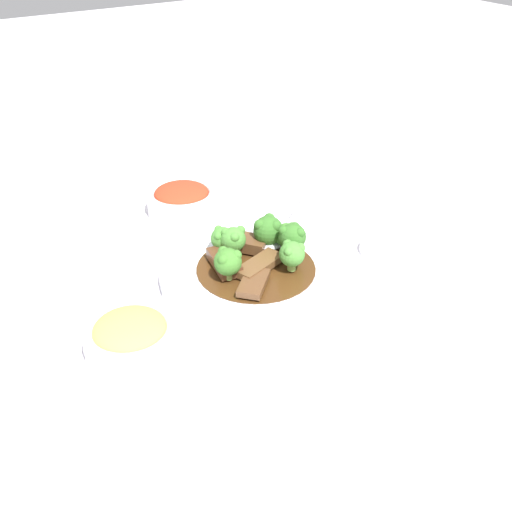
{
  "coord_description": "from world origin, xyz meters",
  "views": [
    {
      "loc": [
        -0.56,
        0.36,
        0.46
      ],
      "look_at": [
        0.0,
        0.0,
        0.03
      ],
      "focal_mm": 42.0,
      "sensor_mm": 36.0,
      "label": 1
    }
  ],
  "objects_px": {
    "broccoli_floret_2": "(268,230)",
    "broccoli_floret_6": "(222,238)",
    "beef_strip_1": "(259,265)",
    "beef_strip_3": "(224,262)",
    "broccoli_floret_1": "(233,239)",
    "side_bowl_appetizer": "(131,337)",
    "sauce_dish": "(383,248)",
    "beef_strip_0": "(254,283)",
    "side_bowl_kimchi": "(183,199)",
    "broccoli_floret_0": "(292,254)",
    "serving_spoon": "(275,233)",
    "broccoli_floret_5": "(293,236)",
    "main_plate": "(256,271)",
    "beef_strip_2": "(248,243)",
    "broccoli_floret_3": "(228,261)",
    "broccoli_floret_4": "(286,235)"
  },
  "relations": [
    {
      "from": "serving_spoon",
      "to": "beef_strip_1",
      "type": "bearing_deg",
      "value": 131.55
    },
    {
      "from": "broccoli_floret_6",
      "to": "serving_spoon",
      "type": "height_order",
      "value": "broccoli_floret_6"
    },
    {
      "from": "broccoli_floret_2",
      "to": "beef_strip_0",
      "type": "bearing_deg",
      "value": 135.9
    },
    {
      "from": "broccoli_floret_2",
      "to": "side_bowl_kimchi",
      "type": "height_order",
      "value": "broccoli_floret_2"
    },
    {
      "from": "beef_strip_2",
      "to": "broccoli_floret_6",
      "type": "distance_m",
      "value": 0.04
    },
    {
      "from": "beef_strip_1",
      "to": "broccoli_floret_1",
      "type": "xyz_separation_m",
      "value": [
        0.04,
        0.01,
        0.02
      ]
    },
    {
      "from": "main_plate",
      "to": "broccoli_floret_3",
      "type": "height_order",
      "value": "broccoli_floret_3"
    },
    {
      "from": "broccoli_floret_2",
      "to": "side_bowl_kimchi",
      "type": "relative_size",
      "value": 0.42
    },
    {
      "from": "broccoli_floret_2",
      "to": "main_plate",
      "type": "bearing_deg",
      "value": 128.78
    },
    {
      "from": "beef_strip_2",
      "to": "sauce_dish",
      "type": "height_order",
      "value": "beef_strip_2"
    },
    {
      "from": "broccoli_floret_5",
      "to": "serving_spoon",
      "type": "bearing_deg",
      "value": -9.77
    },
    {
      "from": "beef_strip_1",
      "to": "broccoli_floret_0",
      "type": "distance_m",
      "value": 0.05
    },
    {
      "from": "beef_strip_0",
      "to": "side_bowl_appetizer",
      "type": "bearing_deg",
      "value": 95.28
    },
    {
      "from": "broccoli_floret_4",
      "to": "broccoli_floret_6",
      "type": "height_order",
      "value": "broccoli_floret_4"
    },
    {
      "from": "serving_spoon",
      "to": "broccoli_floret_5",
      "type": "bearing_deg",
      "value": 170.23
    },
    {
      "from": "beef_strip_0",
      "to": "broccoli_floret_2",
      "type": "xyz_separation_m",
      "value": [
        0.07,
        -0.07,
        0.02
      ]
    },
    {
      "from": "beef_strip_1",
      "to": "beef_strip_3",
      "type": "relative_size",
      "value": 1.14
    },
    {
      "from": "main_plate",
      "to": "beef_strip_2",
      "type": "bearing_deg",
      "value": -18.32
    },
    {
      "from": "beef_strip_3",
      "to": "broccoli_floret_6",
      "type": "xyz_separation_m",
      "value": [
        0.04,
        -0.02,
        0.01
      ]
    },
    {
      "from": "beef_strip_0",
      "to": "broccoli_floret_1",
      "type": "bearing_deg",
      "value": -11.21
    },
    {
      "from": "beef_strip_0",
      "to": "beef_strip_3",
      "type": "relative_size",
      "value": 0.94
    },
    {
      "from": "broccoli_floret_6",
      "to": "sauce_dish",
      "type": "distance_m",
      "value": 0.23
    },
    {
      "from": "main_plate",
      "to": "broccoli_floret_2",
      "type": "xyz_separation_m",
      "value": [
        0.03,
        -0.04,
        0.04
      ]
    },
    {
      "from": "broccoli_floret_3",
      "to": "side_bowl_appetizer",
      "type": "distance_m",
      "value": 0.16
    },
    {
      "from": "beef_strip_3",
      "to": "broccoli_floret_3",
      "type": "height_order",
      "value": "broccoli_floret_3"
    },
    {
      "from": "broccoli_floret_4",
      "to": "side_bowl_appetizer",
      "type": "distance_m",
      "value": 0.27
    },
    {
      "from": "broccoli_floret_2",
      "to": "broccoli_floret_6",
      "type": "relative_size",
      "value": 1.27
    },
    {
      "from": "beef_strip_3",
      "to": "broccoli_floret_1",
      "type": "height_order",
      "value": "broccoli_floret_1"
    },
    {
      "from": "main_plate",
      "to": "beef_strip_1",
      "type": "xyz_separation_m",
      "value": [
        -0.01,
        0.0,
        0.01
      ]
    },
    {
      "from": "beef_strip_0",
      "to": "broccoli_floret_6",
      "type": "distance_m",
      "value": 0.1
    },
    {
      "from": "beef_strip_0",
      "to": "side_bowl_kimchi",
      "type": "distance_m",
      "value": 0.26
    },
    {
      "from": "beef_strip_3",
      "to": "broccoli_floret_1",
      "type": "relative_size",
      "value": 1.59
    },
    {
      "from": "main_plate",
      "to": "side_bowl_appetizer",
      "type": "distance_m",
      "value": 0.21
    },
    {
      "from": "side_bowl_appetizer",
      "to": "beef_strip_1",
      "type": "bearing_deg",
      "value": -77.09
    },
    {
      "from": "beef_strip_0",
      "to": "main_plate",
      "type": "bearing_deg",
      "value": -36.06
    },
    {
      "from": "beef_strip_1",
      "to": "sauce_dish",
      "type": "distance_m",
      "value": 0.19
    },
    {
      "from": "broccoli_floret_6",
      "to": "broccoli_floret_2",
      "type": "bearing_deg",
      "value": -110.69
    },
    {
      "from": "beef_strip_2",
      "to": "side_bowl_appetizer",
      "type": "distance_m",
      "value": 0.24
    },
    {
      "from": "broccoli_floret_3",
      "to": "broccoli_floret_5",
      "type": "xyz_separation_m",
      "value": [
        0.0,
        -0.1,
        0.0
      ]
    },
    {
      "from": "broccoli_floret_4",
      "to": "sauce_dish",
      "type": "distance_m",
      "value": 0.15
    },
    {
      "from": "beef_strip_0",
      "to": "beef_strip_3",
      "type": "bearing_deg",
      "value": 9.27
    },
    {
      "from": "broccoli_floret_1",
      "to": "broccoli_floret_2",
      "type": "distance_m",
      "value": 0.05
    },
    {
      "from": "side_bowl_appetizer",
      "to": "sauce_dish",
      "type": "relative_size",
      "value": 1.58
    },
    {
      "from": "beef_strip_0",
      "to": "broccoli_floret_6",
      "type": "height_order",
      "value": "broccoli_floret_6"
    },
    {
      "from": "broccoli_floret_6",
      "to": "side_bowl_kimchi",
      "type": "distance_m",
      "value": 0.17
    },
    {
      "from": "broccoli_floret_1",
      "to": "broccoli_floret_2",
      "type": "height_order",
      "value": "broccoli_floret_2"
    },
    {
      "from": "broccoli_floret_2",
      "to": "broccoli_floret_1",
      "type": "bearing_deg",
      "value": 85.87
    },
    {
      "from": "broccoli_floret_6",
      "to": "side_bowl_appetizer",
      "type": "bearing_deg",
      "value": 121.19
    },
    {
      "from": "beef_strip_0",
      "to": "sauce_dish",
      "type": "relative_size",
      "value": 0.97
    },
    {
      "from": "broccoli_floret_5",
      "to": "beef_strip_0",
      "type": "bearing_deg",
      "value": 111.34
    }
  ]
}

